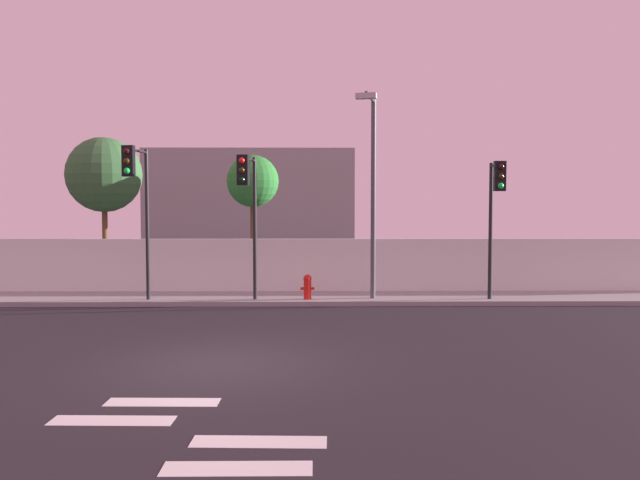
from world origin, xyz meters
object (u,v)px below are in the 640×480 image
Objects in this scene: traffic_light_center at (248,196)px; roadside_tree_leftmost at (104,175)px; traffic_light_left at (496,200)px; roadside_tree_midleft at (253,182)px; street_lamp_curbside at (372,181)px; traffic_light_right at (137,189)px; fire_hydrant at (307,286)px.

roadside_tree_leftmost reaches higher than traffic_light_center.
traffic_light_left is 7.56m from traffic_light_center.
traffic_light_center is 3.85m from roadside_tree_midleft.
traffic_light_right is at bearing -174.43° from street_lamp_curbside.
street_lamp_curbside reaches higher than roadside_tree_leftmost.
street_lamp_curbside is (3.81, 0.58, 0.47)m from traffic_light_center.
fire_hydrant is 0.14× the size of roadside_tree_leftmost.
street_lamp_curbside reaches higher than traffic_light_left.
street_lamp_curbside is at bearing 8.60° from traffic_light_center.
traffic_light_right is 5.97m from fire_hydrant.
street_lamp_curbside reaches higher than traffic_light_center.
fire_hydrant is 8.83m from roadside_tree_leftmost.
roadside_tree_midleft is at bearing 51.81° from traffic_light_right.
street_lamp_curbside is 3.88m from fire_hydrant.
fire_hydrant is at bearing -58.04° from roadside_tree_midleft.
traffic_light_left is 6.39m from fire_hydrant.
roadside_tree_leftmost reaches higher than traffic_light_right.
roadside_tree_midleft is (-4.04, 3.23, 0.06)m from street_lamp_curbside.
traffic_light_right is 4.58m from roadside_tree_leftmost.
street_lamp_curbside is 5.17m from roadside_tree_midleft.
traffic_light_left is at bearing -7.05° from street_lamp_curbside.
traffic_light_left is 0.96× the size of traffic_light_center.
traffic_light_center is 0.71× the size of street_lamp_curbside.
traffic_light_right is 5.96× the size of fire_hydrant.
traffic_light_right reaches higher than traffic_light_left.
fire_hydrant is (5.10, 0.71, -3.02)m from traffic_light_right.
roadside_tree_midleft reaches higher than traffic_light_right.
traffic_light_right is at bearing -59.92° from roadside_tree_leftmost.
traffic_light_left is 8.64m from roadside_tree_midleft.
traffic_light_left is 3.82m from street_lamp_curbside.
roadside_tree_midleft is at bearing 0.00° from roadside_tree_leftmost.
traffic_light_center is 6.82m from roadside_tree_leftmost.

